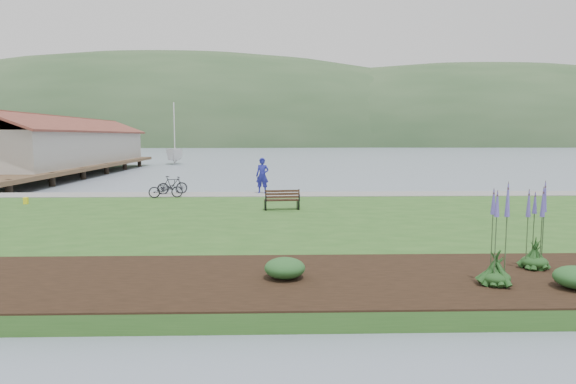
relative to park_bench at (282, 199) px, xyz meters
name	(u,v)px	position (x,y,z in m)	size (l,w,h in m)	color
ground	(290,223)	(0.31, -1.03, -0.86)	(600.00, 600.00, 0.00)	slate
lawn	(292,227)	(0.31, -3.03, -0.66)	(34.00, 20.00, 0.40)	#2A551E
shoreline_path	(286,194)	(0.31, 5.87, -0.44)	(34.00, 2.20, 0.03)	gray
garden_bed	(437,277)	(3.31, -10.83, -0.44)	(24.00, 4.40, 0.04)	black
far_hillside	(329,146)	(20.31, 168.97, -0.86)	(580.00, 80.00, 38.00)	#2E4B2A
pier_pavilion	(66,146)	(-19.69, 26.49, 1.78)	(8.00, 36.00, 5.40)	#4C3826
park_bench	(282,199)	(0.00, 0.00, 0.00)	(1.55, 0.77, 0.92)	black
person	(262,173)	(-0.98, 6.47, 0.71)	(0.85, 0.58, 2.33)	navy
bicycle_a	(166,189)	(-5.95, 4.58, 0.00)	(1.74, 0.61, 0.91)	black
bicycle_b	(172,185)	(-5.91, 6.17, 0.04)	(1.67, 0.48, 1.01)	black
sailboat	(175,164)	(-13.05, 44.46, -0.86)	(9.52, 9.69, 25.10)	silver
pannier	(26,201)	(-12.03, 2.32, -0.30)	(0.19, 0.29, 0.31)	yellow
echium_0	(497,242)	(4.33, -11.49, 0.50)	(0.62, 0.62, 2.38)	#163D16
echium_1	(536,230)	(5.84, -10.19, 0.52)	(0.62, 0.62, 2.29)	#163D16
shrub_0	(285,268)	(-0.12, -10.86, -0.19)	(0.91, 0.91, 0.45)	#1E4C21
shrub_1	(576,277)	(5.90, -11.79, -0.19)	(0.91, 0.91, 0.45)	#1E4C21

